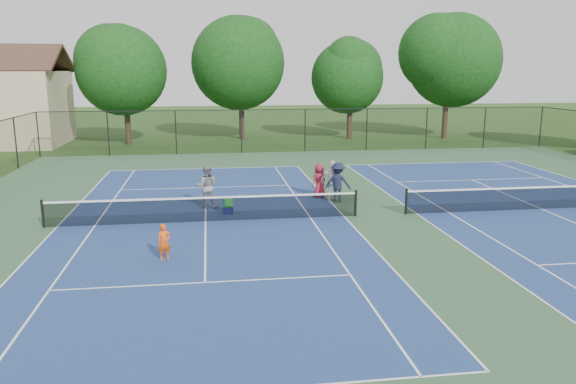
{
  "coord_description": "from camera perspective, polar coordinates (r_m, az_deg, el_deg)",
  "views": [
    {
      "loc": [
        -6.78,
        -21.15,
        5.78
      ],
      "look_at": [
        -3.92,
        -1.0,
        1.3
      ],
      "focal_mm": 35.0,
      "sensor_mm": 36.0,
      "label": 1
    }
  ],
  "objects": [
    {
      "name": "ground",
      "position": [
        22.95,
        9.39,
        -2.34
      ],
      "size": [
        140.0,
        140.0,
        0.0
      ],
      "primitive_type": "plane",
      "color": "#234716",
      "rests_on": "ground"
    },
    {
      "name": "court_pad",
      "position": [
        22.95,
        9.39,
        -2.33
      ],
      "size": [
        36.0,
        36.0,
        0.01
      ],
      "primitive_type": "cube",
      "color": "#2C4E33",
      "rests_on": "ground"
    },
    {
      "name": "tennis_court_left",
      "position": [
        21.9,
        -8.39,
        -2.76
      ],
      "size": [
        12.0,
        23.83,
        1.07
      ],
      "color": "navy",
      "rests_on": "ground"
    },
    {
      "name": "tennis_court_right",
      "position": [
        25.87,
        24.37,
        -1.4
      ],
      "size": [
        12.0,
        23.83,
        1.07
      ],
      "color": "navy",
      "rests_on": "ground"
    },
    {
      "name": "perimeter_fence",
      "position": [
        22.6,
        9.53,
        1.59
      ],
      "size": [
        36.08,
        36.08,
        3.02
      ],
      "color": "black",
      "rests_on": "ground"
    },
    {
      "name": "tree_back_a",
      "position": [
        45.57,
        -16.31,
        12.25
      ],
      "size": [
        6.8,
        6.8,
        9.15
      ],
      "color": "#2D2116",
      "rests_on": "ground"
    },
    {
      "name": "tree_back_b",
      "position": [
        47.24,
        -4.84,
        13.36
      ],
      "size": [
        7.6,
        7.6,
        10.03
      ],
      "color": "#2D2116",
      "rests_on": "ground"
    },
    {
      "name": "tree_back_c",
      "position": [
        47.63,
        6.38,
        11.97
      ],
      "size": [
        6.0,
        6.0,
        8.4
      ],
      "color": "#2D2116",
      "rests_on": "ground"
    },
    {
      "name": "tree_back_d",
      "position": [
        49.3,
        16.01,
        13.16
      ],
      "size": [
        7.8,
        7.8,
        10.37
      ],
      "color": "#2D2116",
      "rests_on": "ground"
    },
    {
      "name": "child_player",
      "position": [
        17.71,
        -12.46,
        -4.98
      ],
      "size": [
        0.49,
        0.41,
        1.15
      ],
      "primitive_type": "imported",
      "rotation": [
        0.0,
        0.0,
        0.37
      ],
      "color": "#F65410",
      "rests_on": "ground"
    },
    {
      "name": "instructor",
      "position": [
        23.88,
        -8.24,
        0.56
      ],
      "size": [
        0.97,
        0.79,
        1.86
      ],
      "primitive_type": "imported",
      "rotation": [
        0.0,
        0.0,
        3.05
      ],
      "color": "gray",
      "rests_on": "ground"
    },
    {
      "name": "bystander_a",
      "position": [
        24.99,
        4.56,
        1.15
      ],
      "size": [
        1.1,
        0.53,
        1.83
      ],
      "primitive_type": "imported",
      "rotation": [
        0.0,
        0.0,
        3.07
      ],
      "color": "silver",
      "rests_on": "ground"
    },
    {
      "name": "bystander_b",
      "position": [
        24.81,
        5.1,
        0.98
      ],
      "size": [
        1.3,
        1.04,
        1.77
      ],
      "primitive_type": "imported",
      "rotation": [
        0.0,
        0.0,
        2.76
      ],
      "color": "#171C34",
      "rests_on": "ground"
    },
    {
      "name": "bystander_c",
      "position": [
        25.65,
        3.21,
        1.15
      ],
      "size": [
        0.91,
        0.81,
        1.56
      ],
      "primitive_type": "imported",
      "rotation": [
        0.0,
        0.0,
        3.66
      ],
      "color": "maroon",
      "rests_on": "ground"
    },
    {
      "name": "ball_crate",
      "position": [
        22.9,
        -6.09,
        -1.89
      ],
      "size": [
        0.41,
        0.31,
        0.3
      ],
      "primitive_type": "cube",
      "rotation": [
        0.0,
        0.0,
        0.08
      ],
      "color": "navy",
      "rests_on": "ground"
    },
    {
      "name": "ball_hopper",
      "position": [
        22.82,
        -6.11,
        -1.05
      ],
      "size": [
        0.38,
        0.33,
        0.4
      ],
      "primitive_type": "cube",
      "rotation": [
        0.0,
        0.0,
        0.19
      ],
      "color": "green",
      "rests_on": "ball_crate"
    }
  ]
}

